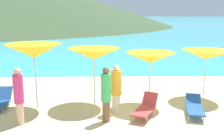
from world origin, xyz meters
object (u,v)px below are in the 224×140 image
object	(u,v)px
umbrella_3	(150,58)
umbrella_4	(206,55)
beachgoer_3	(116,88)
umbrella_2	(94,54)
lounge_chair_4	(195,107)
lounge_chair_2	(0,101)
beachgoer_2	(19,94)
beachgoer_0	(106,93)
umbrella_1	(34,51)
lounge_chair_1	(146,107)

from	to	relation	value
umbrella_3	umbrella_4	xyz separation A→B (m)	(2.36, 0.72, -0.00)
beachgoer_3	umbrella_4	bearing A→B (deg)	-52.57
umbrella_2	lounge_chair_4	world-z (taller)	umbrella_2
lounge_chair_2	beachgoer_2	distance (m)	2.09
umbrella_3	beachgoer_0	world-z (taller)	umbrella_3
umbrella_3	umbrella_4	world-z (taller)	umbrella_3
lounge_chair_2	beachgoer_3	distance (m)	4.35
lounge_chair_2	lounge_chair_4	world-z (taller)	lounge_chair_2
umbrella_1	umbrella_2	bearing A→B (deg)	10.26
beachgoer_2	beachgoer_3	bearing A→B (deg)	-120.96
umbrella_2	umbrella_4	distance (m)	4.48
beachgoer_0	beachgoer_3	size ratio (longest dim) A/B	1.05
umbrella_3	beachgoer_3	xyz separation A→B (m)	(-1.29, -0.76, -0.92)
umbrella_3	umbrella_2	bearing A→B (deg)	176.93
umbrella_3	lounge_chair_1	size ratio (longest dim) A/B	1.35
umbrella_1	lounge_chair_1	bearing A→B (deg)	-13.12
lounge_chair_2	beachgoer_3	bearing A→B (deg)	-11.12
umbrella_4	beachgoer_2	xyz separation A→B (m)	(-6.69, -2.39, -0.84)
lounge_chair_4	beachgoer_0	distance (m)	3.14
umbrella_1	beachgoer_0	bearing A→B (deg)	-26.98
umbrella_2	beachgoer_2	xyz separation A→B (m)	(-2.26, -1.78, -0.99)
lounge_chair_2	beachgoer_0	xyz separation A→B (m)	(3.91, -1.42, 0.70)
umbrella_4	lounge_chair_2	distance (m)	8.10
umbrella_1	umbrella_3	size ratio (longest dim) A/B	1.17
umbrella_1	lounge_chair_1	size ratio (longest dim) A/B	1.58
lounge_chair_2	umbrella_1	bearing A→B (deg)	-8.29
umbrella_3	beachgoer_2	xyz separation A→B (m)	(-4.33, -1.67, -0.85)
umbrella_3	beachgoer_2	bearing A→B (deg)	-158.89
lounge_chair_4	lounge_chair_2	bearing A→B (deg)	-174.94
umbrella_1	umbrella_4	distance (m)	6.60
lounge_chair_1	lounge_chair_2	world-z (taller)	lounge_chair_1
umbrella_1	beachgoer_3	xyz separation A→B (m)	(2.87, -0.49, -1.23)
umbrella_4	beachgoer_3	distance (m)	4.04
umbrella_4	lounge_chair_1	bearing A→B (deg)	-144.77
umbrella_2	lounge_chair_2	bearing A→B (deg)	-175.99
umbrella_1	beachgoer_2	world-z (taller)	umbrella_1
umbrella_4	lounge_chair_1	distance (m)	3.59
lounge_chair_2	beachgoer_2	bearing A→B (deg)	-54.43
umbrella_2	beachgoer_2	distance (m)	3.04
umbrella_4	beachgoer_3	xyz separation A→B (m)	(-3.65, -1.48, -0.92)
lounge_chair_2	beachgoer_0	world-z (taller)	beachgoer_0
lounge_chair_1	umbrella_1	bearing A→B (deg)	-166.79
beachgoer_3	lounge_chair_4	bearing A→B (deg)	-81.02
lounge_chair_1	beachgoer_3	xyz separation A→B (m)	(-0.98, 0.41, 0.57)
lounge_chair_1	beachgoer_2	bearing A→B (deg)	-146.49
umbrella_3	beachgoer_3	size ratio (longest dim) A/B	1.19
umbrella_1	umbrella_2	world-z (taller)	umbrella_1
umbrella_4	beachgoer_0	xyz separation A→B (m)	(-4.00, -2.27, -0.86)
lounge_chair_4	beachgoer_3	distance (m)	2.77
umbrella_1	umbrella_4	size ratio (longest dim) A/B	1.19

